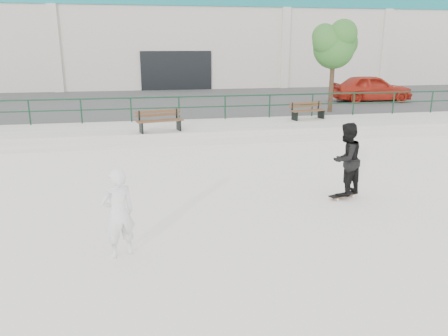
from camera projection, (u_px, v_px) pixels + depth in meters
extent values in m
plane|color=white|center=(277.00, 232.00, 8.79)|extent=(120.00, 120.00, 0.00)
cube|color=#B3AFA4|center=(207.00, 131.00, 17.71)|extent=(30.00, 3.00, 0.50)
cube|color=#404040|center=(186.00, 104.00, 25.74)|extent=(60.00, 14.00, 0.50)
cylinder|color=#153C27|center=(202.00, 96.00, 18.59)|extent=(28.00, 0.06, 0.06)
cylinder|color=#153C27|center=(202.00, 107.00, 18.72)|extent=(28.00, 0.05, 0.05)
cylinder|color=#153C27|center=(29.00, 113.00, 17.48)|extent=(0.06, 0.06, 1.00)
cylinder|color=#153C27|center=(81.00, 111.00, 17.83)|extent=(0.06, 0.06, 1.00)
cylinder|color=#153C27|center=(131.00, 110.00, 18.19)|extent=(0.06, 0.06, 1.00)
cylinder|color=#153C27|center=(179.00, 109.00, 18.55)|extent=(0.06, 0.06, 1.00)
cylinder|color=#153C27|center=(225.00, 107.00, 18.91)|extent=(0.06, 0.06, 1.00)
cylinder|color=#153C27|center=(270.00, 106.00, 19.27)|extent=(0.06, 0.06, 1.00)
cylinder|color=#153C27|center=(312.00, 105.00, 19.62)|extent=(0.06, 0.06, 1.00)
cylinder|color=#153C27|center=(354.00, 104.00, 19.98)|extent=(0.06, 0.06, 1.00)
cylinder|color=#153C27|center=(393.00, 103.00, 20.34)|extent=(0.06, 0.06, 1.00)
cylinder|color=#153C27|center=(432.00, 102.00, 20.70)|extent=(0.06, 0.06, 1.00)
cube|color=beige|center=(168.00, 40.00, 37.95)|extent=(44.00, 16.00, 8.00)
cube|color=teal|center=(167.00, 2.00, 37.10)|extent=(44.20, 16.20, 1.80)
cube|color=black|center=(177.00, 74.00, 31.00)|extent=(5.00, 0.15, 3.20)
cube|color=beige|center=(56.00, 53.00, 29.11)|extent=(0.60, 0.25, 6.20)
cube|color=beige|center=(285.00, 52.00, 31.97)|extent=(0.60, 0.25, 6.20)
cube|color=beige|center=(385.00, 52.00, 33.40)|extent=(0.60, 0.25, 6.20)
cube|color=#51301B|center=(161.00, 121.00, 16.01)|extent=(1.70, 0.47, 0.04)
cube|color=#51301B|center=(160.00, 121.00, 16.16)|extent=(1.70, 0.47, 0.04)
cube|color=#51301B|center=(159.00, 120.00, 16.31)|extent=(1.70, 0.47, 0.04)
cube|color=#51301B|center=(158.00, 115.00, 16.33)|extent=(1.69, 0.39, 0.10)
cube|color=#51301B|center=(158.00, 111.00, 16.29)|extent=(1.69, 0.39, 0.10)
cube|color=black|center=(141.00, 128.00, 15.95)|extent=(0.16, 0.48, 0.40)
cube|color=black|center=(139.00, 116.00, 16.07)|extent=(0.07, 0.06, 0.40)
cube|color=black|center=(179.00, 125.00, 16.48)|extent=(0.16, 0.48, 0.40)
cube|color=black|center=(177.00, 114.00, 16.60)|extent=(0.07, 0.06, 0.40)
cube|color=#51301B|center=(310.00, 111.00, 18.68)|extent=(1.60, 0.44, 0.04)
cube|color=#51301B|center=(308.00, 111.00, 18.82)|extent=(1.60, 0.44, 0.04)
cube|color=#51301B|center=(306.00, 110.00, 18.96)|extent=(1.60, 0.44, 0.04)
cube|color=#51301B|center=(305.00, 106.00, 18.98)|extent=(1.58, 0.37, 0.09)
cube|color=#51301B|center=(306.00, 103.00, 18.95)|extent=(1.58, 0.37, 0.09)
cube|color=black|center=(295.00, 116.00, 18.63)|extent=(0.15, 0.45, 0.38)
cube|color=black|center=(292.00, 107.00, 18.73)|extent=(0.06, 0.05, 0.38)
cube|color=black|center=(321.00, 114.00, 19.12)|extent=(0.15, 0.45, 0.38)
cube|color=black|center=(318.00, 105.00, 19.23)|extent=(0.06, 0.05, 0.38)
cylinder|color=#4C3C26|center=(331.00, 85.00, 20.77)|extent=(0.21, 0.21, 2.55)
sphere|color=#316625|center=(334.00, 48.00, 20.31)|extent=(1.91, 1.91, 1.91)
sphere|color=#316625|center=(342.00, 43.00, 20.65)|extent=(1.49, 1.49, 1.49)
sphere|color=#316625|center=(328.00, 41.00, 19.94)|extent=(1.38, 1.38, 1.38)
sphere|color=#316625|center=(343.00, 33.00, 19.77)|extent=(1.28, 1.28, 1.28)
sphere|color=#316625|center=(324.00, 36.00, 20.51)|extent=(1.17, 1.17, 1.17)
imported|color=#AD2315|center=(371.00, 88.00, 24.69)|extent=(4.55, 2.11, 1.51)
cube|color=black|center=(343.00, 195.00, 10.70)|extent=(0.80, 0.43, 0.02)
cube|color=brown|center=(343.00, 195.00, 10.71)|extent=(0.80, 0.43, 0.01)
cube|color=#A7A6AC|center=(335.00, 198.00, 10.59)|extent=(0.11, 0.17, 0.03)
cube|color=#A7A6AC|center=(351.00, 194.00, 10.83)|extent=(0.11, 0.17, 0.03)
cylinder|color=#EFDEC7|center=(338.00, 200.00, 10.52)|extent=(0.06, 0.04, 0.06)
cylinder|color=#EFDEC7|center=(332.00, 197.00, 10.68)|extent=(0.06, 0.04, 0.06)
cylinder|color=#EFDEC7|center=(354.00, 196.00, 10.76)|extent=(0.06, 0.04, 0.06)
cylinder|color=#EFDEC7|center=(348.00, 194.00, 10.92)|extent=(0.06, 0.04, 0.06)
imported|color=black|center=(346.00, 159.00, 10.46)|extent=(1.08, 1.01, 1.77)
imported|color=white|center=(118.00, 213.00, 7.59)|extent=(0.69, 0.59, 1.61)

